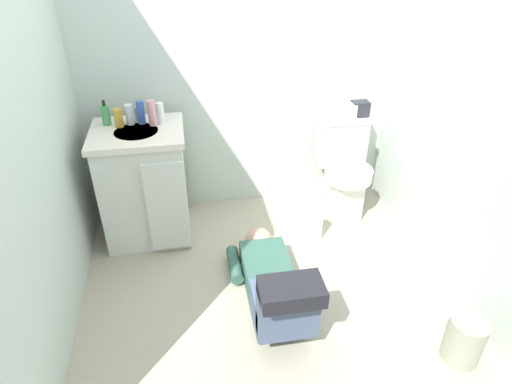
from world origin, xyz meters
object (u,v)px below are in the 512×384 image
at_px(faucet, 136,114).
at_px(tissue_box, 340,111).
at_px(bottle_blue, 141,112).
at_px(person_plumber, 273,284).
at_px(soap_dispenser, 106,115).
at_px(bottle_amber, 118,118).
at_px(trash_can, 465,340).
at_px(toilet, 344,169).
at_px(bottle_clear, 129,115).
at_px(vanity_cabinet, 145,184).
at_px(toiletry_bag, 360,109).
at_px(paper_towel_roll, 315,224).
at_px(bottle_pink, 152,113).
at_px(bottle_white, 160,113).

height_order(faucet, tissue_box, faucet).
bearing_deg(bottle_blue, person_plumber, -54.46).
bearing_deg(soap_dispenser, bottle_amber, -29.79).
bearing_deg(trash_can, toilet, 96.66).
distance_m(tissue_box, bottle_clear, 1.46).
bearing_deg(tissue_box, vanity_cabinet, -174.19).
xyz_separation_m(toilet, soap_dispenser, (-1.66, 0.07, 0.52)).
bearing_deg(toilet, person_plumber, -128.43).
distance_m(toiletry_bag, bottle_amber, 1.68).
relative_size(toilet, bottle_amber, 6.09).
relative_size(trash_can, paper_towel_roll, 1.15).
bearing_deg(soap_dispenser, tissue_box, 0.65).
height_order(person_plumber, toiletry_bag, toiletry_bag).
bearing_deg(vanity_cabinet, person_plumber, -49.92).
bearing_deg(trash_can, toiletry_bag, 92.37).
distance_m(person_plumber, bottle_pink, 1.34).
bearing_deg(soap_dispenser, faucet, 6.01).
height_order(bottle_white, paper_towel_roll, bottle_white).
distance_m(bottle_amber, trash_can, 2.40).
distance_m(bottle_amber, bottle_pink, 0.22).
bearing_deg(toilet, tissue_box, 116.43).
bearing_deg(vanity_cabinet, toiletry_bag, 5.26).
bearing_deg(soap_dispenser, person_plumber, -47.10).
bearing_deg(faucet, bottle_clear, -136.37).
xyz_separation_m(person_plumber, bottle_white, (-0.57, 0.95, 0.72)).
distance_m(toilet, soap_dispenser, 1.74).
height_order(tissue_box, toiletry_bag, toiletry_bag).
xyz_separation_m(person_plumber, paper_towel_roll, (0.43, 0.60, -0.06)).
height_order(toilet, vanity_cabinet, vanity_cabinet).
bearing_deg(bottle_blue, toilet, -2.22).
bearing_deg(trash_can, person_plumber, 149.93).
bearing_deg(bottle_clear, bottle_blue, 0.16).
distance_m(toiletry_bag, bottle_clear, 1.61).
bearing_deg(vanity_cabinet, bottle_amber, 144.57).
bearing_deg(bottle_blue, faucet, 134.11).
bearing_deg(bottle_clear, bottle_amber, -155.89).
bearing_deg(person_plumber, trash_can, -30.07).
bearing_deg(bottle_blue, bottle_amber, -167.82).
bearing_deg(bottle_blue, bottle_white, -10.25).
distance_m(soap_dispenser, bottle_pink, 0.31).
relative_size(bottle_blue, bottle_pink, 0.92).
bearing_deg(soap_dispenser, bottle_white, -6.40).
relative_size(toilet, trash_can, 2.79).
relative_size(vanity_cabinet, faucet, 8.20).
distance_m(tissue_box, bottle_pink, 1.32).
bearing_deg(bottle_white, paper_towel_roll, -19.33).
xyz_separation_m(tissue_box, bottle_clear, (-1.46, -0.04, 0.09)).
xyz_separation_m(faucet, soap_dispenser, (-0.19, -0.02, 0.02)).
relative_size(vanity_cabinet, paper_towel_roll, 3.50).
height_order(toiletry_bag, paper_towel_roll, toiletry_bag).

